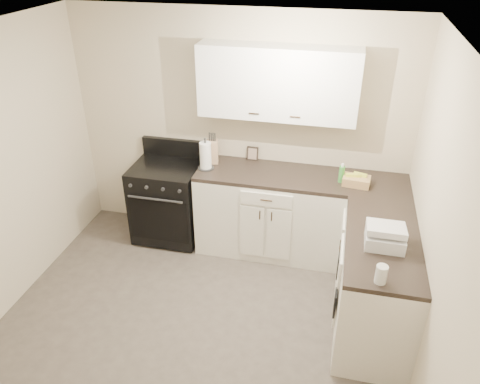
% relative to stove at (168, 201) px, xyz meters
% --- Properties ---
extents(floor, '(3.60, 3.60, 0.00)m').
position_rel_stove_xyz_m(floor, '(0.74, -1.48, -0.46)').
color(floor, '#473F38').
rests_on(floor, ground).
extents(ceiling, '(3.60, 3.60, 0.00)m').
position_rel_stove_xyz_m(ceiling, '(0.74, -1.48, 2.04)').
color(ceiling, white).
rests_on(ceiling, wall_back).
extents(wall_back, '(3.60, 0.00, 3.60)m').
position_rel_stove_xyz_m(wall_back, '(0.74, 0.32, 0.79)').
color(wall_back, beige).
rests_on(wall_back, ground).
extents(wall_right, '(0.00, 3.60, 3.60)m').
position_rel_stove_xyz_m(wall_right, '(2.54, -1.48, 0.79)').
color(wall_right, beige).
rests_on(wall_right, ground).
extents(base_cabinets_back, '(1.55, 0.60, 0.90)m').
position_rel_stove_xyz_m(base_cabinets_back, '(1.16, 0.02, -0.01)').
color(base_cabinets_back, silver).
rests_on(base_cabinets_back, floor).
extents(base_cabinets_right, '(0.60, 1.90, 0.90)m').
position_rel_stove_xyz_m(base_cabinets_right, '(2.24, -0.63, -0.01)').
color(base_cabinets_right, silver).
rests_on(base_cabinets_right, floor).
extents(countertop_back, '(1.55, 0.60, 0.04)m').
position_rel_stove_xyz_m(countertop_back, '(1.16, 0.02, 0.46)').
color(countertop_back, black).
rests_on(countertop_back, base_cabinets_back).
extents(countertop_right, '(0.60, 1.90, 0.04)m').
position_rel_stove_xyz_m(countertop_right, '(2.24, -0.63, 0.46)').
color(countertop_right, black).
rests_on(countertop_right, base_cabinets_right).
extents(upper_cabinets, '(1.55, 0.30, 0.70)m').
position_rel_stove_xyz_m(upper_cabinets, '(1.16, 0.18, 1.38)').
color(upper_cabinets, white).
rests_on(upper_cabinets, wall_back).
extents(stove, '(0.72, 0.62, 0.87)m').
position_rel_stove_xyz_m(stove, '(0.00, 0.00, 0.00)').
color(stove, black).
rests_on(stove, floor).
extents(knife_block, '(0.13, 0.12, 0.25)m').
position_rel_stove_xyz_m(knife_block, '(0.50, 0.13, 0.61)').
color(knife_block, tan).
rests_on(knife_block, countertop_back).
extents(paper_towel, '(0.13, 0.13, 0.29)m').
position_rel_stove_xyz_m(paper_towel, '(0.47, -0.02, 0.62)').
color(paper_towel, white).
rests_on(paper_towel, countertop_back).
extents(soap_bottle, '(0.06, 0.06, 0.17)m').
position_rel_stove_xyz_m(soap_bottle, '(1.86, -0.01, 0.56)').
color(soap_bottle, green).
rests_on(soap_bottle, countertop_back).
extents(picture_frame, '(0.12, 0.04, 0.15)m').
position_rel_stove_xyz_m(picture_frame, '(0.90, 0.28, 0.56)').
color(picture_frame, black).
rests_on(picture_frame, countertop_back).
extents(wicker_basket, '(0.28, 0.20, 0.09)m').
position_rel_stove_xyz_m(wicker_basket, '(2.01, -0.04, 0.52)').
color(wicker_basket, tan).
rests_on(wicker_basket, countertop_right).
extents(countertop_grill, '(0.30, 0.28, 0.11)m').
position_rel_stove_xyz_m(countertop_grill, '(2.24, -1.00, 0.54)').
color(countertop_grill, silver).
rests_on(countertop_grill, countertop_right).
extents(glass_jar, '(0.11, 0.11, 0.14)m').
position_rel_stove_xyz_m(glass_jar, '(2.20, -1.48, 0.55)').
color(glass_jar, silver).
rests_on(glass_jar, countertop_right).
extents(oven_mitt_near, '(0.02, 0.13, 0.23)m').
position_rel_stove_xyz_m(oven_mitt_near, '(1.92, -1.20, -0.03)').
color(oven_mitt_near, black).
rests_on(oven_mitt_near, base_cabinets_right).
extents(oven_mitt_far, '(0.02, 0.13, 0.22)m').
position_rel_stove_xyz_m(oven_mitt_far, '(1.92, -0.80, 0.05)').
color(oven_mitt_far, black).
rests_on(oven_mitt_far, base_cabinets_right).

